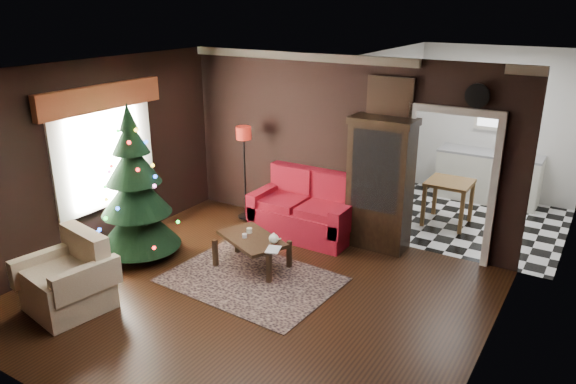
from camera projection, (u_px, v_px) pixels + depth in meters
The scene contains 26 objects.
floor at pixel (251, 298), 6.85m from camera, with size 5.50×5.50×0.00m, color black.
ceiling at pixel (245, 73), 5.91m from camera, with size 5.50×5.50×0.00m, color white.
wall_back at pixel (342, 147), 8.39m from camera, with size 5.50×5.50×0.00m, color black.
wall_front at pixel (68, 283), 4.37m from camera, with size 5.50×5.50×0.00m, color black.
wall_left at pixel (91, 160), 7.74m from camera, with size 5.50×5.50×0.00m, color black.
wall_right at pixel (489, 247), 5.02m from camera, with size 5.50×5.50×0.00m, color black.
doorway at pixel (449, 187), 7.66m from camera, with size 1.10×0.10×2.10m, color silver, non-canonical shape.
left_window at pixel (104, 154), 7.86m from camera, with size 0.05×1.60×1.40m, color white.
valance at pixel (101, 98), 7.55m from camera, with size 0.12×2.10×0.35m, color #A44A2A.
kitchen_floor at pixel (468, 221), 9.22m from camera, with size 3.00×3.00×0.00m, color white.
kitchen_window at pixel (499, 108), 9.81m from camera, with size 0.70×0.06×0.70m, color white.
rug at pixel (252, 280), 7.28m from camera, with size 2.21×1.60×0.01m, color #46323C.
loveseat at pixel (305, 205), 8.52m from camera, with size 1.70×0.90×1.00m, color maroon, non-canonical shape.
curio_cabinet at pixel (380, 187), 7.98m from camera, with size 0.90×0.45×1.90m, color black, non-canonical shape.
floor_lamp at pixel (245, 173), 9.02m from camera, with size 0.27×0.27×1.58m, color black, non-canonical shape.
christmas_tree at pixel (135, 188), 7.64m from camera, with size 1.18×1.18×2.26m, color black, non-canonical shape.
armchair at pixel (66, 275), 6.46m from camera, with size 0.89×0.89×0.91m, color #A0805F, non-canonical shape.
coffee_table at pixel (252, 252), 7.57m from camera, with size 0.99×0.59×0.44m, color black, non-canonical shape.
teapot at pixel (274, 238), 7.28m from camera, with size 0.15×0.15×0.15m, color white, non-canonical shape.
cup_a at pixel (249, 230), 7.63m from camera, with size 0.08×0.08×0.07m, color white.
cup_b at pixel (244, 236), 7.47m from camera, with size 0.07×0.07×0.06m, color white.
book at pixel (267, 241), 7.08m from camera, with size 0.18×0.02×0.24m, color tan.
wall_clock at pixel (478, 96), 7.05m from camera, with size 0.32×0.32×0.06m, color white.
painting at pixel (390, 97), 7.69m from camera, with size 0.62×0.05×0.52m, color tan.
kitchen_counter at pixel (488, 177), 10.03m from camera, with size 1.80×0.60×0.90m, color silver.
kitchen_table at pixel (448, 203), 9.00m from camera, with size 0.70×0.70×0.75m, color brown, non-canonical shape.
Camera 1 is at (3.55, -4.86, 3.56)m, focal length 33.79 mm.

